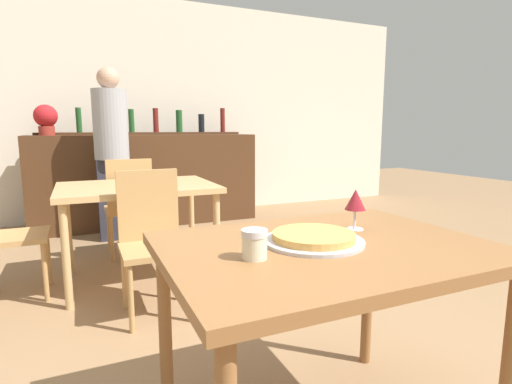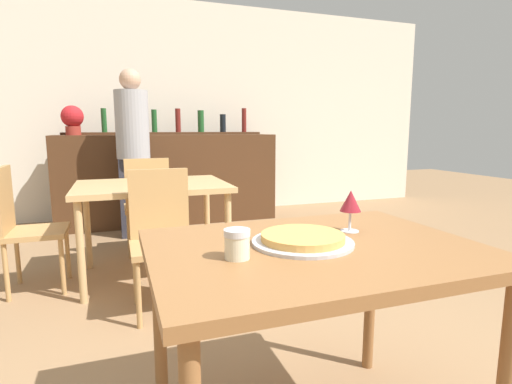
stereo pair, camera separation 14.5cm
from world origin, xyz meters
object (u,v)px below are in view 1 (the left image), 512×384
at_px(chair_far_side_front, 152,233).
at_px(pizza_tray, 314,238).
at_px(chair_far_side_back, 129,202).
at_px(chair_far_side_left, 1,226).
at_px(person_standing, 112,148).
at_px(wine_glass, 355,201).
at_px(potted_plant, 46,118).
at_px(cheese_shaker, 254,244).

distance_m(chair_far_side_front, pizza_tray, 1.41).
height_order(chair_far_side_back, chair_far_side_left, same).
distance_m(chair_far_side_front, chair_far_side_back, 1.17).
distance_m(person_standing, wine_glass, 3.19).
bearing_deg(chair_far_side_back, potted_plant, -60.88).
bearing_deg(person_standing, wine_glass, -78.28).
distance_m(pizza_tray, potted_plant, 3.91).
bearing_deg(chair_far_side_front, chair_far_side_back, 90.00).
relative_size(cheese_shaker, wine_glass, 0.57).
distance_m(chair_far_side_front, chair_far_side_left, 1.07).
relative_size(chair_far_side_front, person_standing, 0.51).
relative_size(chair_far_side_back, pizza_tray, 2.57).
relative_size(chair_far_side_back, cheese_shaker, 9.88).
relative_size(chair_far_side_left, potted_plant, 2.73).
bearing_deg(wine_glass, chair_far_side_front, 114.71).
distance_m(pizza_tray, person_standing, 3.24).
xyz_separation_m(chair_far_side_left, cheese_shaker, (0.97, -2.00, 0.30)).
relative_size(pizza_tray, person_standing, 0.20).
bearing_deg(potted_plant, chair_far_side_front, -74.11).
relative_size(pizza_tray, cheese_shaker, 3.84).
distance_m(chair_far_side_front, cheese_shaker, 1.45).
bearing_deg(potted_plant, person_standing, -40.89).
relative_size(chair_far_side_front, potted_plant, 2.73).
height_order(cheese_shaker, potted_plant, potted_plant).
bearing_deg(pizza_tray, wine_glass, 20.68).
bearing_deg(chair_far_side_front, chair_far_side_left, 146.73).
xyz_separation_m(chair_far_side_left, person_standing, (0.82, 1.28, 0.45)).
bearing_deg(pizza_tray, potted_plant, 105.18).
bearing_deg(chair_far_side_left, wine_glass, -141.36).
distance_m(pizza_tray, wine_glass, 0.28).
bearing_deg(chair_far_side_back, pizza_tray, 97.53).
xyz_separation_m(pizza_tray, cheese_shaker, (-0.25, -0.07, 0.03)).
height_order(pizza_tray, cheese_shaker, cheese_shaker).
distance_m(chair_far_side_front, potted_plant, 2.61).
height_order(chair_far_side_left, pizza_tray, chair_far_side_left).
xyz_separation_m(cheese_shaker, wine_glass, (0.50, 0.17, 0.07)).
bearing_deg(pizza_tray, chair_far_side_front, 103.90).
height_order(chair_far_side_front, chair_far_side_back, same).
relative_size(person_standing, wine_glass, 11.07).
bearing_deg(potted_plant, chair_far_side_left, -96.63).
bearing_deg(person_standing, potted_plant, 139.11).
height_order(pizza_tray, wine_glass, wine_glass).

